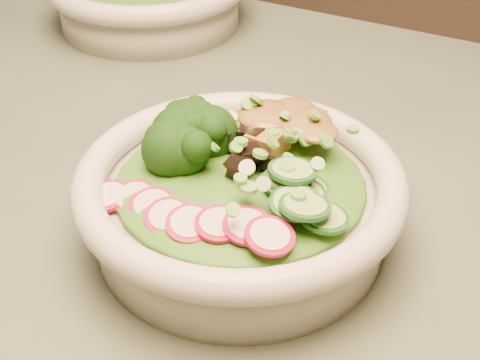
% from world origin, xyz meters
% --- Properties ---
extents(dining_table, '(1.20, 0.80, 0.75)m').
position_xyz_m(dining_table, '(0.00, 0.00, 0.64)').
color(dining_table, black).
rests_on(dining_table, ground).
extents(salad_bowl, '(0.25, 0.25, 0.07)m').
position_xyz_m(salad_bowl, '(0.23, -0.06, 0.79)').
color(salad_bowl, silver).
rests_on(salad_bowl, dining_table).
extents(lettuce_bed, '(0.19, 0.19, 0.02)m').
position_xyz_m(lettuce_bed, '(0.23, -0.06, 0.81)').
color(lettuce_bed, '#235612').
rests_on(lettuce_bed, salad_bowl).
extents(broccoli_florets, '(0.08, 0.07, 0.04)m').
position_xyz_m(broccoli_florets, '(0.17, -0.06, 0.82)').
color(broccoli_florets, black).
rests_on(broccoli_florets, salad_bowl).
extents(radish_slices, '(0.10, 0.04, 0.02)m').
position_xyz_m(radish_slices, '(0.23, -0.12, 0.81)').
color(radish_slices, '#A20C35').
rests_on(radish_slices, salad_bowl).
extents(cucumber_slices, '(0.07, 0.07, 0.03)m').
position_xyz_m(cucumber_slices, '(0.29, -0.06, 0.82)').
color(cucumber_slices, '#9EC46D').
rests_on(cucumber_slices, salad_bowl).
extents(mushroom_heap, '(0.07, 0.07, 0.04)m').
position_xyz_m(mushroom_heap, '(0.23, -0.05, 0.82)').
color(mushroom_heap, black).
rests_on(mushroom_heap, salad_bowl).
extents(tofu_cubes, '(0.08, 0.06, 0.03)m').
position_xyz_m(tofu_cubes, '(0.23, -0.00, 0.82)').
color(tofu_cubes, '#9C6834').
rests_on(tofu_cubes, salad_bowl).
extents(peanut_sauce, '(0.06, 0.05, 0.01)m').
position_xyz_m(peanut_sauce, '(0.23, -0.00, 0.83)').
color(peanut_sauce, brown).
rests_on(peanut_sauce, tofu_cubes).
extents(scallion_garnish, '(0.18, 0.18, 0.02)m').
position_xyz_m(scallion_garnish, '(0.23, -0.06, 0.83)').
color(scallion_garnish, '#63B43F').
rests_on(scallion_garnish, salad_bowl).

